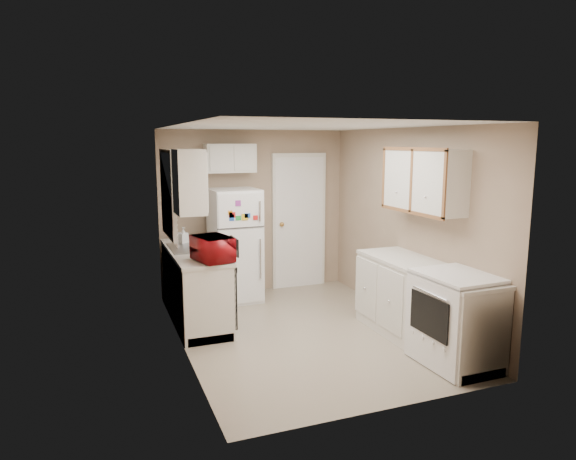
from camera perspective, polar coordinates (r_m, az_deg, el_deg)
name	(u,v)px	position (r m, az deg, el deg)	size (l,w,h in m)	color
floor	(303,332)	(6.21, 1.68, -11.27)	(3.80, 3.80, 0.00)	#B1A28D
ceiling	(304,126)	(5.80, 1.80, 11.47)	(3.80, 3.80, 0.00)	white
wall_left	(181,241)	(5.51, -11.84, -1.20)	(3.80, 3.80, 0.00)	tan
wall_right	(407,226)	(6.54, 13.13, 0.48)	(3.80, 3.80, 0.00)	tan
wall_back	(255,212)	(7.65, -3.74, 2.04)	(2.80, 2.80, 0.00)	tan
wall_front	(394,271)	(4.23, 11.69, -4.50)	(2.80, 2.80, 0.00)	tan
left_counter	(195,285)	(6.59, -10.28, -6.03)	(0.60, 1.80, 0.90)	silver
dishwasher	(229,292)	(6.08, -6.53, -6.91)	(0.03, 0.58, 0.72)	black
sink	(192,251)	(6.64, -10.63, -2.29)	(0.54, 0.74, 0.16)	gray
microwave	(213,248)	(5.84, -8.34, -1.98)	(0.28, 0.51, 0.34)	#9C0D12
soap_bottle	(183,236)	(6.91, -11.55, -0.66)	(0.10, 0.10, 0.22)	silver
window_blinds	(169,194)	(6.49, -13.10, 3.96)	(0.10, 0.98, 1.08)	silver
upper_cabinet_left	(189,182)	(5.67, -10.91, 5.27)	(0.30, 0.45, 0.70)	silver
refrigerator	(235,245)	(7.25, -5.91, -1.70)	(0.65, 0.63, 1.59)	white
cabinet_over_fridge	(230,158)	(7.33, -6.48, 7.93)	(0.70, 0.30, 0.40)	silver
interior_door	(299,222)	(7.87, 1.24, 0.95)	(0.86, 0.06, 2.08)	white
right_counter	(423,305)	(5.91, 14.76, -8.07)	(0.60, 2.00, 0.90)	silver
stove	(455,319)	(5.48, 18.10, -9.38)	(0.63, 0.78, 0.95)	white
upper_cabinet_right	(424,180)	(5.98, 14.83, 5.35)	(0.30, 1.20, 0.70)	silver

